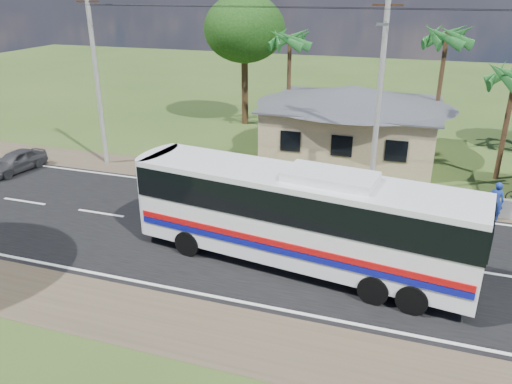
% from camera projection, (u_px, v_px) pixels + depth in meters
% --- Properties ---
extents(ground, '(120.00, 120.00, 0.00)m').
position_uv_depth(ground, '(282.00, 241.00, 21.32)').
color(ground, '#2E4B1B').
rests_on(ground, ground).
extents(road, '(120.00, 16.00, 0.03)m').
position_uv_depth(road, '(282.00, 241.00, 21.31)').
color(road, black).
rests_on(road, ground).
extents(house, '(12.40, 10.00, 5.00)m').
position_uv_depth(house, '(353.00, 114.00, 31.40)').
color(house, tan).
rests_on(house, ground).
extents(utility_poles, '(32.80, 2.22, 11.00)m').
position_uv_depth(utility_poles, '(373.00, 83.00, 24.01)').
color(utility_poles, '#9E9E99').
rests_on(utility_poles, ground).
extents(palm_mid, '(2.80, 2.80, 8.20)m').
position_uv_depth(palm_mid, '(447.00, 38.00, 30.41)').
color(palm_mid, '#47301E').
rests_on(palm_mid, ground).
extents(palm_far, '(2.80, 2.80, 7.70)m').
position_uv_depth(palm_far, '(290.00, 40.00, 33.93)').
color(palm_far, '#47301E').
rests_on(palm_far, ground).
extents(tree_behind_house, '(6.00, 6.00, 9.61)m').
position_uv_depth(tree_behind_house, '(244.00, 29.00, 36.67)').
color(tree_behind_house, '#47301E').
rests_on(tree_behind_house, ground).
extents(coach_bus, '(13.23, 4.50, 4.03)m').
position_uv_depth(coach_bus, '(301.00, 211.00, 18.68)').
color(coach_bus, white).
rests_on(coach_bus, ground).
extents(person, '(0.75, 0.56, 1.87)m').
position_uv_depth(person, '(496.00, 201.00, 22.97)').
color(person, navy).
rests_on(person, ground).
extents(small_car, '(1.96, 3.83, 1.25)m').
position_uv_depth(small_car, '(16.00, 161.00, 29.12)').
color(small_car, '#302F32').
rests_on(small_car, ground).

